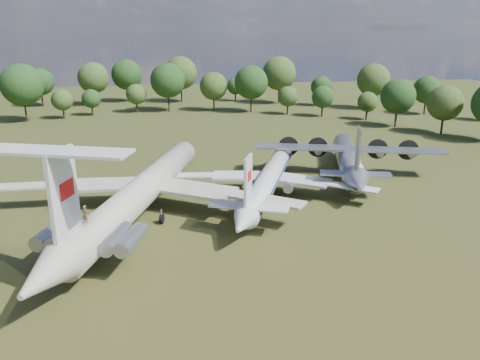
{
  "coord_description": "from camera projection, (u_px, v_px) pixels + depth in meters",
  "views": [
    {
      "loc": [
        2.3,
        -61.13,
        23.79
      ],
      "look_at": [
        11.61,
        -4.21,
        5.0
      ],
      "focal_mm": 35.0,
      "sensor_mm": 36.0,
      "label": 1
    }
  ],
  "objects": [
    {
      "name": "ground",
      "position": [
        152.0,
        209.0,
        64.37
      ],
      "size": [
        300.0,
        300.0,
        0.0
      ],
      "primitive_type": "plane",
      "color": "#213E14",
      "rests_on": "ground"
    },
    {
      "name": "il62_airliner",
      "position": [
        143.0,
        196.0,
        61.38
      ],
      "size": [
        58.01,
        66.06,
        5.43
      ],
      "primitive_type": null,
      "rotation": [
        0.0,
        0.0,
        -0.32
      ],
      "color": "#B3B3AF",
      "rests_on": "ground"
    },
    {
      "name": "tu104_jet",
      "position": [
        269.0,
        183.0,
        68.85
      ],
      "size": [
        45.02,
        50.68,
        4.19
      ],
      "primitive_type": null,
      "rotation": [
        0.0,
        0.0,
        -0.39
      ],
      "color": "white",
      "rests_on": "ground"
    },
    {
      "name": "an12_transport",
      "position": [
        348.0,
        162.0,
        78.38
      ],
      "size": [
        40.11,
        42.58,
        4.61
      ],
      "primitive_type": null,
      "rotation": [
        0.0,
        0.0,
        -0.29
      ],
      "color": "gray",
      "rests_on": "ground"
    },
    {
      "name": "person_on_il62",
      "position": [
        85.0,
        214.0,
        45.98
      ],
      "size": [
        0.8,
        0.76,
        1.85
      ],
      "primitive_type": "imported",
      "rotation": [
        0.0,
        0.0,
        2.49
      ],
      "color": "#855F43",
      "rests_on": "il62_airliner"
    }
  ]
}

